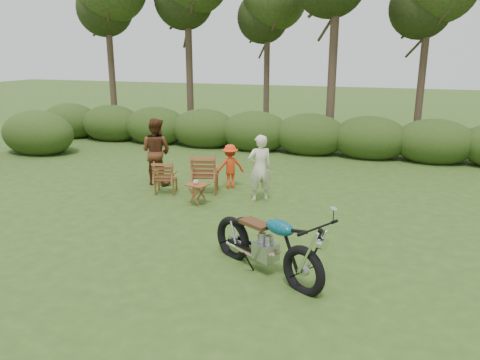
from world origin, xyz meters
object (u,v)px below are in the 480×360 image
(motorcycle, at_px, (265,272))
(lawn_chair_right, at_px, (206,192))
(side_table, at_px, (198,194))
(adult_b, at_px, (158,184))
(lawn_chair_left, at_px, (166,193))
(adult_a, at_px, (259,200))
(cup, at_px, (196,182))
(child, at_px, (230,188))

(motorcycle, relative_size, lawn_chair_right, 2.23)
(motorcycle, height_order, side_table, motorcycle)
(side_table, height_order, adult_b, adult_b)
(side_table, bearing_deg, lawn_chair_left, 152.36)
(lawn_chair_left, distance_m, side_table, 1.30)
(lawn_chair_right, bearing_deg, side_table, 86.36)
(motorcycle, relative_size, adult_b, 1.28)
(side_table, xyz_separation_m, adult_a, (1.29, 0.75, -0.25))
(cup, bearing_deg, lawn_chair_right, 100.28)
(lawn_chair_right, xyz_separation_m, side_table, (0.21, -0.96, 0.25))
(side_table, bearing_deg, lawn_chair_right, 102.10)
(motorcycle, distance_m, adult_b, 5.85)
(lawn_chair_right, bearing_deg, cup, 84.55)
(lawn_chair_right, distance_m, cup, 1.12)
(lawn_chair_left, distance_m, adult_a, 2.42)
(adult_a, bearing_deg, child, -69.79)
(lawn_chair_right, distance_m, child, 0.74)
(lawn_chair_right, height_order, child, child)
(child, bearing_deg, cup, 46.03)
(adult_b, bearing_deg, lawn_chair_right, 174.71)
(child, bearing_deg, adult_a, 109.03)
(lawn_chair_left, bearing_deg, adult_b, -63.13)
(lawn_chair_right, xyz_separation_m, cup, (0.18, -0.97, 0.54))
(lawn_chair_left, xyz_separation_m, child, (1.38, 0.95, 0.00))
(motorcycle, relative_size, cup, 18.64)
(cup, distance_m, child, 1.66)
(child, bearing_deg, side_table, 47.07)
(lawn_chair_left, relative_size, cup, 6.89)
(child, bearing_deg, motorcycle, 82.95)
(lawn_chair_right, bearing_deg, adult_b, -26.85)
(lawn_chair_right, relative_size, cup, 8.37)
(lawn_chair_left, relative_size, adult_a, 0.53)
(cup, xyz_separation_m, adult_b, (-1.71, 1.27, -0.54))
(side_table, distance_m, adult_b, 2.16)
(adult_a, xyz_separation_m, child, (-1.03, 0.79, 0.00))
(lawn_chair_right, relative_size, child, 0.89)
(lawn_chair_right, relative_size, adult_a, 0.64)
(motorcycle, bearing_deg, adult_b, 166.03)
(lawn_chair_right, xyz_separation_m, child, (0.46, 0.58, 0.00))
(lawn_chair_left, height_order, adult_a, adult_a)
(cup, distance_m, adult_b, 2.20)
(lawn_chair_left, distance_m, adult_b, 0.90)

